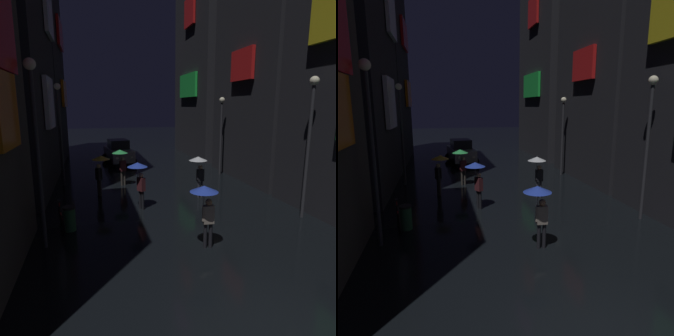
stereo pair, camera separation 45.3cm
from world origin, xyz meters
The scene contains 14 objects.
building_left_far centered at (-7.49, 22.49, 10.35)m, with size 4.25×8.98×20.68m.
building_right_far centered at (7.49, 22.43, 12.67)m, with size 4.25×8.86×25.33m.
pedestrian_foreground_right_blue centered at (-1.40, 8.56, 1.67)m, with size 0.90×0.90×2.12m.
pedestrian_midstreet_centre_blue centered at (0.03, 4.19, 1.67)m, with size 0.90×0.90×2.12m.
pedestrian_foreground_left_green centered at (-1.76, 12.78, 1.67)m, with size 0.90×0.90×2.12m.
pedestrian_far_right_yellow centered at (-2.98, 10.95, 1.67)m, with size 0.90×0.90×2.12m.
pedestrian_near_crossing_clear centered at (1.75, 9.43, 1.67)m, with size 0.90×0.90×2.12m.
bicycle_parked_at_storefront centered at (-4.60, 7.06, 0.39)m, with size 0.39×1.80×0.96m.
car_distant centered at (-1.24, 19.85, 0.93)m, with size 2.58×4.30×1.92m.
streetlamp_right_near centered at (5.00, 5.79, 3.54)m, with size 0.36×0.36×5.68m.
streetlamp_left_near centered at (-5.00, 5.57, 3.67)m, with size 0.36×0.36×5.93m.
streetlamp_right_far centered at (5.00, 14.06, 3.23)m, with size 0.36×0.36×5.11m.
streetlamp_left_far centered at (-5.00, 13.59, 3.59)m, with size 0.36×0.36×5.78m.
trash_bin centered at (-4.30, 6.80, 0.47)m, with size 0.46×0.46×0.93m.
Camera 1 is at (-3.41, -4.25, 4.56)m, focal length 32.00 mm.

